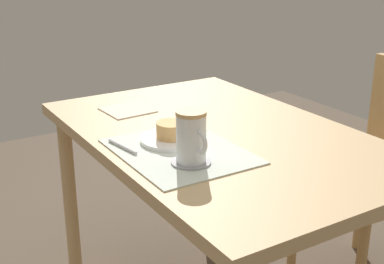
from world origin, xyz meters
name	(u,v)px	position (x,y,z in m)	size (l,w,h in m)	color
dining_table	(219,157)	(0.00, 0.00, 0.63)	(1.15, 0.73, 0.71)	tan
wooden_chair	(383,166)	(0.07, 0.68, 0.47)	(0.45, 0.45, 0.84)	tan
placemat	(180,151)	(0.07, -0.18, 0.71)	(0.39, 0.31, 0.00)	silver
pastry_plate	(172,140)	(0.00, -0.17, 0.72)	(0.18, 0.18, 0.01)	white
pastry	(172,130)	(0.00, -0.17, 0.75)	(0.09, 0.09, 0.04)	#E0A860
coffee_coaster	(191,162)	(0.16, -0.20, 0.72)	(0.10, 0.10, 0.01)	#99999E
coffee_mug	(191,137)	(0.16, -0.20, 0.79)	(0.11, 0.08, 0.14)	white
teaspoon	(122,147)	(-0.03, -0.31, 0.72)	(0.01, 0.01, 0.13)	silver
paper_napkin	(128,110)	(-0.34, -0.14, 0.71)	(0.15, 0.15, 0.00)	silver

